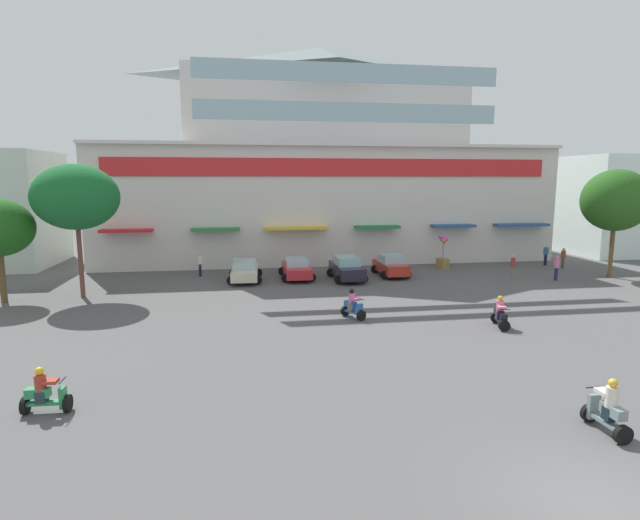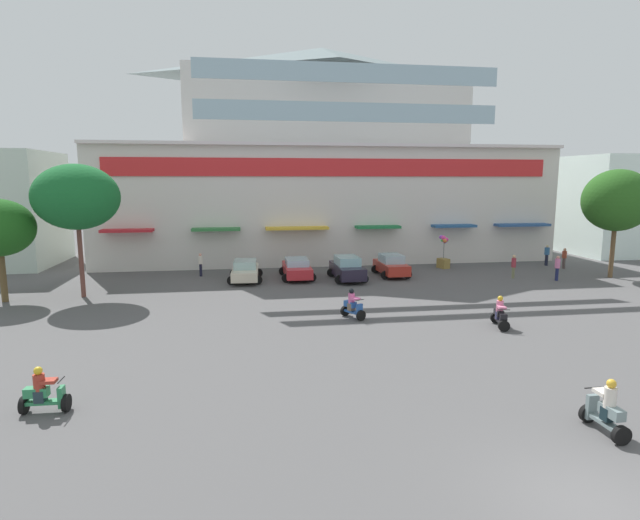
{
  "view_description": "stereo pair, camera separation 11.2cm",
  "coord_description": "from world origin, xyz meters",
  "px_view_note": "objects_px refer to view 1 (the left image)",
  "views": [
    {
      "loc": [
        -7.22,
        -8.61,
        6.81
      ],
      "look_at": [
        -2.97,
        18.54,
        2.4
      ],
      "focal_mm": 28.23,
      "sensor_mm": 36.0,
      "label": 1
    },
    {
      "loc": [
        -7.11,
        -8.63,
        6.81
      ],
      "look_at": [
        -2.97,
        18.54,
        2.4
      ],
      "focal_mm": 28.23,
      "sensor_mm": 36.0,
      "label": 2
    }
  ],
  "objects_px": {
    "parked_car_3": "(391,265)",
    "scooter_rider_0": "(608,410)",
    "parked_car_2": "(347,268)",
    "scooter_rider_4": "(353,306)",
    "plaza_tree_2": "(76,197)",
    "pedestrian_1": "(557,266)",
    "balloon_vendor_cart": "(443,254)",
    "pedestrian_4": "(563,257)",
    "parked_car_0": "(245,270)",
    "pedestrian_3": "(513,265)",
    "parked_car_1": "(296,268)",
    "pedestrian_0": "(546,254)",
    "scooter_rider_1": "(500,314)",
    "scooter_rider_5": "(45,394)",
    "pedestrian_2": "(200,263)",
    "plaza_tree_1": "(616,200)"
  },
  "relations": [
    {
      "from": "scooter_rider_0",
      "to": "parked_car_1",
      "type": "bearing_deg",
      "value": 104.64
    },
    {
      "from": "parked_car_3",
      "to": "pedestrian_4",
      "type": "relative_size",
      "value": 2.41
    },
    {
      "from": "plaza_tree_2",
      "to": "pedestrian_1",
      "type": "bearing_deg",
      "value": 0.53
    },
    {
      "from": "plaza_tree_1",
      "to": "pedestrian_4",
      "type": "relative_size",
      "value": 4.7
    },
    {
      "from": "scooter_rider_5",
      "to": "pedestrian_2",
      "type": "distance_m",
      "value": 21.19
    },
    {
      "from": "parked_car_0",
      "to": "parked_car_2",
      "type": "bearing_deg",
      "value": -6.03
    },
    {
      "from": "parked_car_3",
      "to": "balloon_vendor_cart",
      "type": "height_order",
      "value": "balloon_vendor_cart"
    },
    {
      "from": "parked_car_0",
      "to": "pedestrian_0",
      "type": "height_order",
      "value": "pedestrian_0"
    },
    {
      "from": "pedestrian_0",
      "to": "plaza_tree_2",
      "type": "bearing_deg",
      "value": -169.8
    },
    {
      "from": "parked_car_1",
      "to": "pedestrian_4",
      "type": "xyz_separation_m",
      "value": [
        20.81,
        0.79,
        0.2
      ]
    },
    {
      "from": "pedestrian_0",
      "to": "scooter_rider_1",
      "type": "bearing_deg",
      "value": -128.46
    },
    {
      "from": "parked_car_1",
      "to": "pedestrian_0",
      "type": "height_order",
      "value": "pedestrian_0"
    },
    {
      "from": "plaza_tree_2",
      "to": "parked_car_1",
      "type": "height_order",
      "value": "plaza_tree_2"
    },
    {
      "from": "scooter_rider_0",
      "to": "scooter_rider_1",
      "type": "bearing_deg",
      "value": 77.47
    },
    {
      "from": "parked_car_3",
      "to": "pedestrian_3",
      "type": "bearing_deg",
      "value": -14.41
    },
    {
      "from": "pedestrian_1",
      "to": "balloon_vendor_cart",
      "type": "distance_m",
      "value": 8.17
    },
    {
      "from": "plaza_tree_2",
      "to": "scooter_rider_4",
      "type": "height_order",
      "value": "plaza_tree_2"
    },
    {
      "from": "parked_car_3",
      "to": "pedestrian_4",
      "type": "xyz_separation_m",
      "value": [
        14.07,
        0.9,
        0.14
      ]
    },
    {
      "from": "parked_car_2",
      "to": "scooter_rider_1",
      "type": "distance_m",
      "value": 12.91
    },
    {
      "from": "scooter_rider_0",
      "to": "pedestrian_4",
      "type": "distance_m",
      "value": 27.88
    },
    {
      "from": "plaza_tree_1",
      "to": "balloon_vendor_cart",
      "type": "xyz_separation_m",
      "value": [
        -10.17,
        5.33,
        -4.3
      ]
    },
    {
      "from": "scooter_rider_0",
      "to": "scooter_rider_5",
      "type": "xyz_separation_m",
      "value": [
        -15.48,
        3.62,
        -0.08
      ]
    },
    {
      "from": "pedestrian_3",
      "to": "pedestrian_4",
      "type": "height_order",
      "value": "pedestrian_3"
    },
    {
      "from": "scooter_rider_1",
      "to": "parked_car_3",
      "type": "bearing_deg",
      "value": 96.09
    },
    {
      "from": "scooter_rider_5",
      "to": "pedestrian_2",
      "type": "relative_size",
      "value": 0.86
    },
    {
      "from": "plaza_tree_2",
      "to": "parked_car_1",
      "type": "distance_m",
      "value": 14.41
    },
    {
      "from": "pedestrian_1",
      "to": "balloon_vendor_cart",
      "type": "xyz_separation_m",
      "value": [
        -5.75,
        5.8,
        0.1
      ]
    },
    {
      "from": "scooter_rider_4",
      "to": "pedestrian_4",
      "type": "distance_m",
      "value": 22.25
    },
    {
      "from": "parked_car_3",
      "to": "pedestrian_3",
      "type": "height_order",
      "value": "pedestrian_3"
    },
    {
      "from": "parked_car_0",
      "to": "pedestrian_0",
      "type": "bearing_deg",
      "value": 6.29
    },
    {
      "from": "balloon_vendor_cart",
      "to": "scooter_rider_4",
      "type": "bearing_deg",
      "value": -127.77
    },
    {
      "from": "scooter_rider_4",
      "to": "scooter_rider_5",
      "type": "distance_m",
      "value": 14.14
    },
    {
      "from": "scooter_rider_1",
      "to": "pedestrian_4",
      "type": "xyz_separation_m",
      "value": [
        12.69,
        13.84,
        0.32
      ]
    },
    {
      "from": "parked_car_0",
      "to": "parked_car_3",
      "type": "distance_m",
      "value": 10.29
    },
    {
      "from": "scooter_rider_0",
      "to": "pedestrian_1",
      "type": "distance_m",
      "value": 22.54
    },
    {
      "from": "parked_car_3",
      "to": "scooter_rider_1",
      "type": "bearing_deg",
      "value": -83.91
    },
    {
      "from": "pedestrian_4",
      "to": "balloon_vendor_cart",
      "type": "height_order",
      "value": "balloon_vendor_cart"
    },
    {
      "from": "scooter_rider_5",
      "to": "pedestrian_1",
      "type": "xyz_separation_m",
      "value": [
        26.95,
        15.77,
        0.4
      ]
    },
    {
      "from": "pedestrian_0",
      "to": "balloon_vendor_cart",
      "type": "height_order",
      "value": "balloon_vendor_cart"
    },
    {
      "from": "parked_car_2",
      "to": "scooter_rider_4",
      "type": "height_order",
      "value": "parked_car_2"
    },
    {
      "from": "parked_car_3",
      "to": "scooter_rider_0",
      "type": "distance_m",
      "value": 22.7
    },
    {
      "from": "parked_car_0",
      "to": "parked_car_2",
      "type": "relative_size",
      "value": 1.01
    },
    {
      "from": "plaza_tree_1",
      "to": "parked_car_3",
      "type": "height_order",
      "value": "plaza_tree_1"
    },
    {
      "from": "parked_car_1",
      "to": "parked_car_3",
      "type": "xyz_separation_m",
      "value": [
        6.74,
        -0.11,
        0.06
      ]
    },
    {
      "from": "parked_car_0",
      "to": "pedestrian_3",
      "type": "height_order",
      "value": "pedestrian_3"
    },
    {
      "from": "plaza_tree_2",
      "to": "balloon_vendor_cart",
      "type": "height_order",
      "value": "plaza_tree_2"
    },
    {
      "from": "scooter_rider_5",
      "to": "parked_car_3",
      "type": "bearing_deg",
      "value": 49.53
    },
    {
      "from": "scooter_rider_4",
      "to": "scooter_rider_5",
      "type": "xyz_separation_m",
      "value": [
        -11.19,
        -8.64,
        -0.03
      ]
    },
    {
      "from": "parked_car_3",
      "to": "pedestrian_1",
      "type": "bearing_deg",
      "value": -17.14
    },
    {
      "from": "parked_car_3",
      "to": "scooter_rider_5",
      "type": "relative_size",
      "value": 2.72
    }
  ]
}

